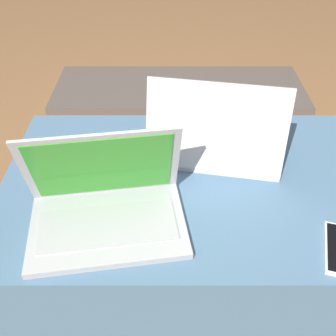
# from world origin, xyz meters

# --- Properties ---
(ground_plane) EXTENTS (14.00, 14.00, 0.00)m
(ground_plane) POSITION_xyz_m (0.00, 0.00, 0.00)
(ground_plane) COLOR olive
(ottoman) EXTENTS (1.02, 0.65, 0.41)m
(ottoman) POSITION_xyz_m (0.00, 0.00, 0.20)
(ottoman) COLOR #2A3D4E
(ottoman) RESTS_ON ground_plane
(laptop_near) EXTENTS (0.39, 0.29, 0.24)m
(laptop_near) POSITION_xyz_m (-0.21, -0.14, 0.46)
(laptop_near) COLOR #B7B7BC
(laptop_near) RESTS_ON ottoman
(laptop_far) EXTENTS (0.40, 0.30, 0.25)m
(laptop_far) POSITION_xyz_m (0.07, 0.11, 0.46)
(laptop_far) COLOR silver
(laptop_far) RESTS_ON ottoman
(backpack) EXTENTS (0.30, 0.24, 0.47)m
(backpack) POSITION_xyz_m (0.10, 0.45, 0.20)
(backpack) COLOR black
(backpack) RESTS_ON ground_plane
(fireplace_hearth) EXTENTS (1.40, 0.50, 0.04)m
(fireplace_hearth) POSITION_xyz_m (0.00, 1.22, 0.02)
(fireplace_hearth) COLOR #564C47
(fireplace_hearth) RESTS_ON ground_plane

